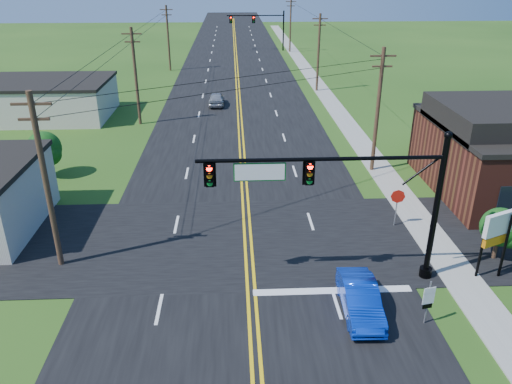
{
  "coord_description": "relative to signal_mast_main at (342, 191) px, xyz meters",
  "views": [
    {
      "loc": [
        -0.54,
        -12.27,
        14.03
      ],
      "look_at": [
        0.53,
        10.0,
        3.87
      ],
      "focal_mm": 35.0,
      "sensor_mm": 36.0,
      "label": 1
    }
  ],
  "objects": [
    {
      "name": "road_main",
      "position": [
        -4.34,
        42.0,
        -4.73
      ],
      "size": [
        16.0,
        220.0,
        0.04
      ],
      "primitive_type": "cube",
      "color": "black",
      "rests_on": "ground"
    },
    {
      "name": "road_cross",
      "position": [
        -4.34,
        4.0,
        -4.73
      ],
      "size": [
        70.0,
        10.0,
        0.04
      ],
      "primitive_type": "cube",
      "color": "black",
      "rests_on": "ground"
    },
    {
      "name": "sidewalk",
      "position": [
        6.16,
        32.0,
        -4.71
      ],
      "size": [
        2.0,
        160.0,
        0.08
      ],
      "primitive_type": "cube",
      "color": "gray",
      "rests_on": "ground"
    },
    {
      "name": "signal_mast_main",
      "position": [
        0.0,
        0.0,
        0.0
      ],
      "size": [
        11.3,
        0.6,
        7.48
      ],
      "color": "black",
      "rests_on": "ground"
    },
    {
      "name": "signal_mast_far",
      "position": [
        0.1,
        72.0,
        -0.2
      ],
      "size": [
        10.98,
        0.6,
        7.48
      ],
      "color": "black",
      "rests_on": "ground"
    },
    {
      "name": "cream_bldg_far",
      "position": [
        -23.34,
        30.0,
        -2.89
      ],
      "size": [
        12.2,
        9.2,
        3.7
      ],
      "color": "beige",
      "rests_on": "ground"
    },
    {
      "name": "utility_pole_left_a",
      "position": [
        -13.84,
        2.0,
        -0.03
      ],
      "size": [
        1.8,
        0.28,
        9.0
      ],
      "color": "#3A271A",
      "rests_on": "ground"
    },
    {
      "name": "utility_pole_left_b",
      "position": [
        -13.84,
        27.0,
        -0.03
      ],
      "size": [
        1.8,
        0.28,
        9.0
      ],
      "color": "#3A271A",
      "rests_on": "ground"
    },
    {
      "name": "utility_pole_left_c",
      "position": [
        -13.84,
        54.0,
        -0.03
      ],
      "size": [
        1.8,
        0.28,
        9.0
      ],
      "color": "#3A271A",
      "rests_on": "ground"
    },
    {
      "name": "utility_pole_right_a",
      "position": [
        5.46,
        14.0,
        -0.03
      ],
      "size": [
        1.8,
        0.28,
        9.0
      ],
      "color": "#3A271A",
      "rests_on": "ground"
    },
    {
      "name": "utility_pole_right_b",
      "position": [
        5.46,
        40.0,
        -0.03
      ],
      "size": [
        1.8,
        0.28,
        9.0
      ],
      "color": "#3A271A",
      "rests_on": "ground"
    },
    {
      "name": "utility_pole_right_c",
      "position": [
        5.46,
        70.0,
        -0.03
      ],
      "size": [
        1.8,
        0.28,
        9.0
      ],
      "color": "#3A271A",
      "rests_on": "ground"
    },
    {
      "name": "tree_right_back",
      "position": [
        11.66,
        18.0,
        -2.15
      ],
      "size": [
        3.0,
        3.0,
        4.1
      ],
      "color": "#3A271A",
      "rests_on": "ground"
    },
    {
      "name": "shrub_corner",
      "position": [
        8.66,
        1.5,
        -2.9
      ],
      "size": [
        2.0,
        2.0,
        2.86
      ],
      "color": "#3A271A",
      "rests_on": "ground"
    },
    {
      "name": "tree_left",
      "position": [
        -18.34,
        14.0,
        -2.59
      ],
      "size": [
        2.4,
        2.4,
        3.37
      ],
      "color": "#3A271A",
      "rests_on": "ground"
    },
    {
      "name": "blue_car",
      "position": [
        0.54,
        -2.62,
        -4.05
      ],
      "size": [
        1.61,
        4.28,
        1.4
      ],
      "primitive_type": "imported",
      "rotation": [
        0.0,
        0.0,
        -0.03
      ],
      "color": "#0830B8",
      "rests_on": "ground"
    },
    {
      "name": "distant_car",
      "position": [
        -6.6,
        33.62,
        -4.05
      ],
      "size": [
        1.72,
        4.15,
        1.41
      ],
      "primitive_type": "imported",
      "rotation": [
        0.0,
        0.0,
        3.13
      ],
      "color": "#A0A0A4",
      "rests_on": "ground"
    },
    {
      "name": "route_sign",
      "position": [
        3.16,
        -3.51,
        -3.49
      ],
      "size": [
        0.54,
        0.14,
        2.17
      ],
      "rotation": [
        0.0,
        0.0,
        0.21
      ],
      "color": "slate",
      "rests_on": "ground"
    },
    {
      "name": "stop_sign",
      "position": [
        4.53,
        5.28,
        -3.07
      ],
      "size": [
        0.83,
        0.14,
        2.33
      ],
      "rotation": [
        0.0,
        0.0,
        -0.12
      ],
      "color": "slate",
      "rests_on": "ground"
    },
    {
      "name": "pylon_sign",
      "position": [
        7.53,
        -0.16,
        -2.19
      ],
      "size": [
        1.66,
        0.9,
        3.51
      ],
      "rotation": [
        0.0,
        0.0,
        0.41
      ],
      "color": "black",
      "rests_on": "ground"
    }
  ]
}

